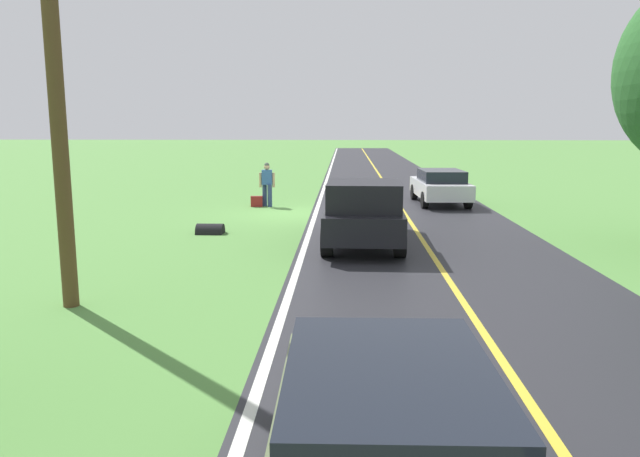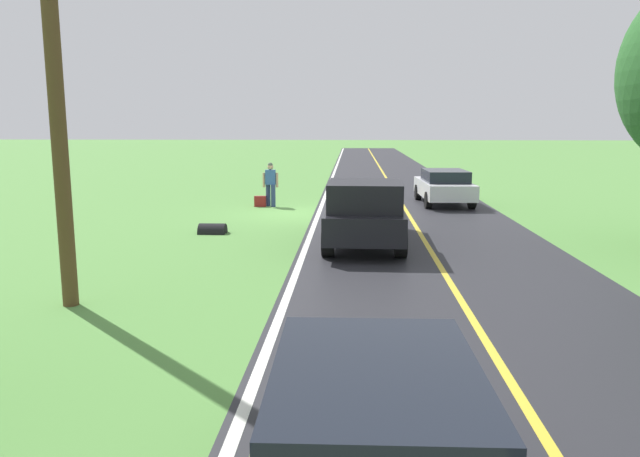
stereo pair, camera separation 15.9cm
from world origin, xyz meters
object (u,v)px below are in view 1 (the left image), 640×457
pickup_truck_passing (363,210)px  sedan_ahead_same_lane (390,453)px  hitchhiker_walking (267,182)px  suitcase_carried (257,201)px  utility_pole_roadside (54,62)px  sedan_near_oncoming (440,186)px

pickup_truck_passing → sedan_ahead_same_lane: size_ratio=1.23×
hitchhiker_walking → suitcase_carried: 0.88m
hitchhiker_walking → utility_pole_roadside: size_ratio=0.20×
sedan_ahead_same_lane → utility_pole_roadside: bearing=-48.9°
suitcase_carried → pickup_truck_passing: size_ratio=0.08×
sedan_ahead_same_lane → sedan_near_oncoming: bearing=-99.8°
sedan_near_oncoming → sedan_ahead_same_lane: size_ratio=1.01×
hitchhiker_walking → sedan_near_oncoming: bearing=-171.5°
sedan_near_oncoming → utility_pole_roadside: utility_pole_roadside is taller
suitcase_carried → sedan_ahead_same_lane: (-3.87, 19.52, 0.54)m
sedan_ahead_same_lane → suitcase_carried: bearing=-78.8°
hitchhiker_walking → pickup_truck_passing: 8.53m
hitchhiker_walking → sedan_ahead_same_lane: bearing=100.0°
utility_pole_roadside → suitcase_carried: bearing=-96.2°
hitchhiker_walking → suitcase_carried: hitchhiker_walking is taller
hitchhiker_walking → suitcase_carried: (0.41, 0.10, -0.77)m
hitchhiker_walking → suitcase_carried: bearing=14.1°
suitcase_carried → sedan_near_oncoming: bearing=95.6°
sedan_near_oncoming → sedan_ahead_same_lane: bearing=80.2°
sedan_near_oncoming → utility_pole_roadside: 17.42m
suitcase_carried → pickup_truck_passing: pickup_truck_passing is taller
hitchhiker_walking → sedan_ahead_same_lane: (-3.46, 19.62, -0.23)m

